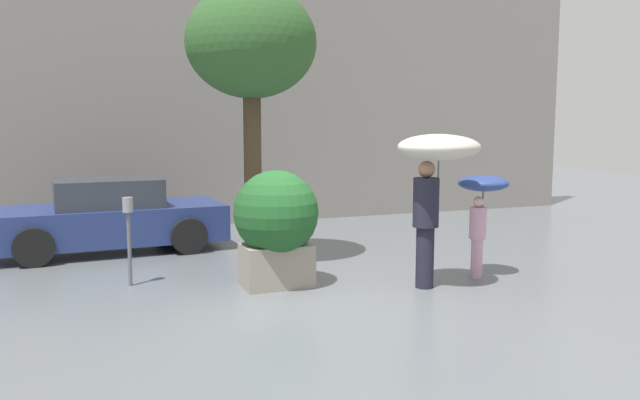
{
  "coord_description": "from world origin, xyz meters",
  "views": [
    {
      "loc": [
        -2.89,
        -7.04,
        2.17
      ],
      "look_at": [
        0.44,
        1.6,
        1.05
      ],
      "focal_mm": 35.0,
      "sensor_mm": 36.0,
      "label": 1
    }
  ],
  "objects_px": {
    "planter_box": "(276,222)",
    "street_tree": "(251,46)",
    "person_adult": "(435,166)",
    "parking_meter": "(128,222)",
    "person_child": "(482,197)",
    "parked_car_near": "(109,217)"
  },
  "relations": [
    {
      "from": "planter_box",
      "to": "parking_meter",
      "type": "relative_size",
      "value": 1.3
    },
    {
      "from": "parked_car_near",
      "to": "parking_meter",
      "type": "relative_size",
      "value": 3.25
    },
    {
      "from": "person_adult",
      "to": "parked_car_near",
      "type": "bearing_deg",
      "value": 176.49
    },
    {
      "from": "parked_car_near",
      "to": "street_tree",
      "type": "xyz_separation_m",
      "value": [
        2.07,
        -1.9,
        2.76
      ]
    },
    {
      "from": "person_adult",
      "to": "person_child",
      "type": "distance_m",
      "value": 1.12
    },
    {
      "from": "planter_box",
      "to": "parking_meter",
      "type": "bearing_deg",
      "value": 158.53
    },
    {
      "from": "person_child",
      "to": "street_tree",
      "type": "relative_size",
      "value": 0.34
    },
    {
      "from": "person_adult",
      "to": "street_tree",
      "type": "xyz_separation_m",
      "value": [
        -1.84,
        2.31,
        1.71
      ]
    },
    {
      "from": "planter_box",
      "to": "street_tree",
      "type": "bearing_deg",
      "value": 87.14
    },
    {
      "from": "planter_box",
      "to": "street_tree",
      "type": "height_order",
      "value": "street_tree"
    },
    {
      "from": "person_child",
      "to": "street_tree",
      "type": "height_order",
      "value": "street_tree"
    },
    {
      "from": "person_adult",
      "to": "person_child",
      "type": "height_order",
      "value": "person_adult"
    },
    {
      "from": "street_tree",
      "to": "parking_meter",
      "type": "bearing_deg",
      "value": -159.32
    },
    {
      "from": "planter_box",
      "to": "parking_meter",
      "type": "distance_m",
      "value": 1.98
    },
    {
      "from": "person_adult",
      "to": "person_child",
      "type": "bearing_deg",
      "value": 61.49
    },
    {
      "from": "planter_box",
      "to": "person_adult",
      "type": "xyz_separation_m",
      "value": [
        1.91,
        -0.86,
        0.76
      ]
    },
    {
      "from": "person_child",
      "to": "parking_meter",
      "type": "relative_size",
      "value": 1.21
    },
    {
      "from": "person_adult",
      "to": "street_tree",
      "type": "relative_size",
      "value": 0.48
    },
    {
      "from": "person_adult",
      "to": "parking_meter",
      "type": "relative_size",
      "value": 1.7
    },
    {
      "from": "planter_box",
      "to": "parked_car_near",
      "type": "height_order",
      "value": "planter_box"
    },
    {
      "from": "person_child",
      "to": "parking_meter",
      "type": "bearing_deg",
      "value": 144.83
    },
    {
      "from": "person_adult",
      "to": "person_child",
      "type": "relative_size",
      "value": 1.4
    }
  ]
}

